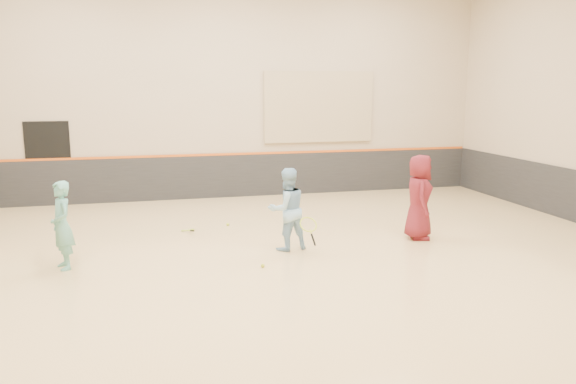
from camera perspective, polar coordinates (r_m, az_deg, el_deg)
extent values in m
cube|color=tan|center=(10.22, -2.19, -7.44)|extent=(15.00, 12.00, 0.20)
cube|color=#C0AA8C|center=(15.65, -6.89, 10.33)|extent=(15.00, 0.02, 6.00)
cube|color=#C0AA8C|center=(4.02, 15.66, 9.18)|extent=(15.00, 0.02, 6.00)
cube|color=#232326|center=(15.80, -6.68, 1.59)|extent=(14.90, 0.04, 1.20)
cube|color=#D85914|center=(15.71, -6.72, 3.82)|extent=(14.90, 0.03, 0.06)
cube|color=tan|center=(16.19, 3.17, 8.63)|extent=(3.20, 0.08, 2.00)
cube|color=black|center=(15.82, -23.12, 2.65)|extent=(1.10, 0.05, 2.20)
imported|color=#66B1A5|center=(10.26, -21.98, -3.16)|extent=(0.55, 0.65, 1.52)
imported|color=#95C5E7|center=(10.62, -0.09, -1.76)|extent=(0.88, 0.75, 1.58)
imported|color=maroon|center=(11.70, 13.17, -0.50)|extent=(0.78, 0.97, 1.73)
sphere|color=gold|center=(9.77, -2.58, -7.49)|extent=(0.07, 0.07, 0.07)
sphere|color=#AFC72E|center=(11.60, 13.94, 0.22)|extent=(0.07, 0.07, 0.07)
sphere|color=#C2D732|center=(12.66, -6.14, -3.29)|extent=(0.07, 0.07, 0.07)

